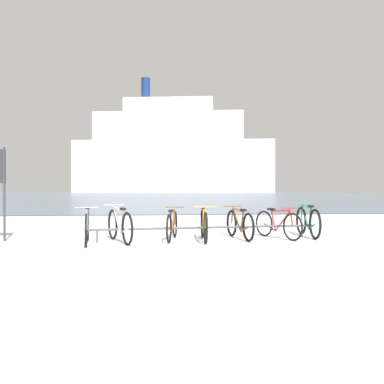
{
  "coord_description": "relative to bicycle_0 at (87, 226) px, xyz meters",
  "views": [
    {
      "loc": [
        0.32,
        -7.38,
        1.19
      ],
      "look_at": [
        1.2,
        2.69,
        1.07
      ],
      "focal_mm": 37.7,
      "sensor_mm": 36.0,
      "label": 1
    }
  ],
  "objects": [
    {
      "name": "ground",
      "position": [
        1.15,
        52.61,
        -0.4
      ],
      "size": [
        80.0,
        132.0,
        0.08
      ],
      "color": "white"
    },
    {
      "name": "bike_rack",
      "position": [
        2.56,
        0.38,
        -0.09
      ],
      "size": [
        5.26,
        0.63,
        0.31
      ],
      "color": "#4C5156",
      "rests_on": "ground"
    },
    {
      "name": "bicycle_0",
      "position": [
        0.0,
        0.0,
        0.0
      ],
      "size": [
        0.46,
        1.75,
        0.8
      ],
      "color": "black",
      "rests_on": "ground"
    },
    {
      "name": "bicycle_1",
      "position": [
        0.66,
        0.15,
        -0.0
      ],
      "size": [
        0.74,
        1.67,
        0.81
      ],
      "color": "black",
      "rests_on": "ground"
    },
    {
      "name": "bicycle_2",
      "position": [
        1.81,
        0.37,
        -0.03
      ],
      "size": [
        0.46,
        1.57,
        0.74
      ],
      "color": "black",
      "rests_on": "ground"
    },
    {
      "name": "bicycle_3",
      "position": [
        2.52,
        0.24,
        -0.01
      ],
      "size": [
        0.46,
        1.68,
        0.78
      ],
      "color": "black",
      "rests_on": "ground"
    },
    {
      "name": "bicycle_4",
      "position": [
        3.37,
        0.49,
        -0.03
      ],
      "size": [
        0.47,
        1.7,
        0.75
      ],
      "color": "black",
      "rests_on": "ground"
    },
    {
      "name": "bicycle_5",
      "position": [
        4.27,
        0.47,
        -0.03
      ],
      "size": [
        0.73,
        1.49,
        0.74
      ],
      "color": "black",
      "rests_on": "ground"
    },
    {
      "name": "bicycle_6",
      "position": [
        5.09,
        0.72,
        0.0
      ],
      "size": [
        0.46,
        1.67,
        0.82
      ],
      "color": "black",
      "rests_on": "ground"
    },
    {
      "name": "ferry_ship",
      "position": [
        5.33,
        87.21,
        8.78
      ],
      "size": [
        47.07,
        18.56,
        27.25
      ],
      "color": "white",
      "rests_on": "ground"
    }
  ]
}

